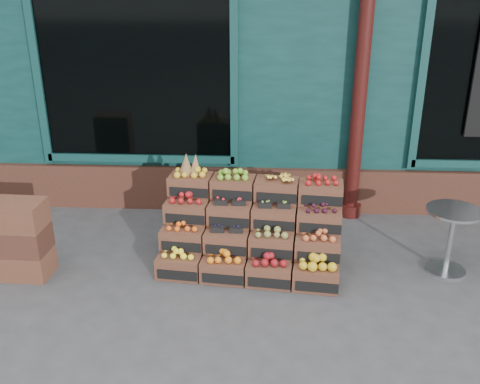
{
  "coord_description": "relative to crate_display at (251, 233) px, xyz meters",
  "views": [
    {
      "loc": [
        0.08,
        -4.54,
        2.99
      ],
      "look_at": [
        -0.2,
        0.7,
        0.85
      ],
      "focal_mm": 40.0,
      "sensor_mm": 36.0,
      "label": 1
    }
  ],
  "objects": [
    {
      "name": "ground",
      "position": [
        0.08,
        -0.7,
        -0.37
      ],
      "size": [
        60.0,
        60.0,
        0.0
      ],
      "primitive_type": "plane",
      "color": "#404043",
      "rests_on": "ground"
    },
    {
      "name": "crate_display",
      "position": [
        0.0,
        0.0,
        0.0
      ],
      "size": [
        1.99,
        1.12,
        1.19
      ],
      "rotation": [
        0.0,
        0.0,
        -0.11
      ],
      "color": "brown",
      "rests_on": "ground"
    },
    {
      "name": "spare_crates",
      "position": [
        -2.41,
        -0.38,
        0.05
      ],
      "size": [
        0.58,
        0.41,
        0.85
      ],
      "rotation": [
        0.0,
        0.0,
        -0.04
      ],
      "color": "brown",
      "rests_on": "ground"
    },
    {
      "name": "shopkeeper",
      "position": [
        -1.8,
        1.91,
        0.64
      ],
      "size": [
        0.86,
        0.71,
        2.01
      ],
      "primitive_type": "imported",
      "rotation": [
        0.0,
        0.0,
        3.5
      ],
      "color": "#164F24",
      "rests_on": "ground"
    },
    {
      "name": "bistro_table",
      "position": [
        2.12,
        -0.07,
        0.09
      ],
      "size": [
        0.58,
        0.58,
        0.73
      ],
      "rotation": [
        0.0,
        0.0,
        0.31
      ],
      "color": "#BBBDC2",
      "rests_on": "ground"
    },
    {
      "name": "shop_facade",
      "position": [
        0.08,
        4.41,
        2.03
      ],
      "size": [
        12.0,
        6.24,
        4.8
      ],
      "color": "#103635",
      "rests_on": "ground"
    }
  ]
}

